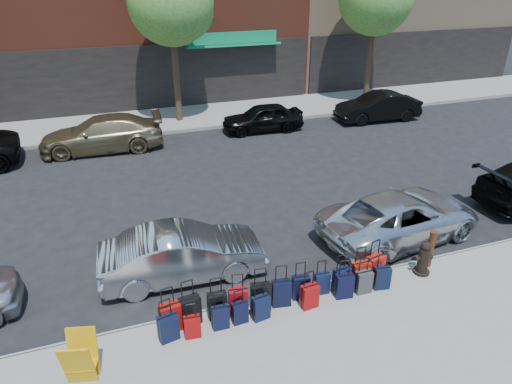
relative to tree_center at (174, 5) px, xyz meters
name	(u,v)px	position (x,y,z in m)	size (l,w,h in m)	color
ground	(222,212)	(-0.64, -9.50, -5.41)	(120.00, 120.00, 0.00)	black
sidewalk_near	(312,361)	(-0.64, -16.00, -5.34)	(60.00, 4.00, 0.15)	gray
sidewalk_far	(168,119)	(-0.64, 0.50, -5.34)	(60.00, 4.00, 0.15)	gray
curb_near	(274,297)	(-0.64, -13.98, -5.34)	(60.00, 0.08, 0.15)	gray
curb_far	(175,132)	(-0.64, -1.52, -5.34)	(60.00, 0.08, 0.15)	gray
tree_center	(174,5)	(0.00, 0.00, 0.00)	(3.80, 3.80, 7.27)	black
suitcase_front_0	(170,318)	(-3.09, -14.33, -4.93)	(0.46, 0.29, 1.04)	#980F09
suitcase_front_1	(190,311)	(-2.66, -14.26, -4.93)	(0.47, 0.31, 1.06)	black
suitcase_front_2	(217,305)	(-2.07, -14.26, -4.95)	(0.42, 0.25, 0.98)	black
suitcase_front_3	(238,301)	(-1.60, -14.26, -4.96)	(0.43, 0.28, 0.97)	#9C0A10
suitcase_front_4	(261,297)	(-1.10, -14.33, -4.94)	(0.46, 0.30, 1.04)	black
suitcase_front_5	(281,293)	(-0.63, -14.35, -4.95)	(0.45, 0.30, 1.01)	black
suitcase_front_6	(301,287)	(-0.13, -14.28, -4.97)	(0.41, 0.26, 0.93)	black
suitcase_front_7	(321,283)	(0.40, -14.28, -4.99)	(0.37, 0.22, 0.86)	black
suitcase_front_8	(341,279)	(0.88, -14.34, -4.96)	(0.43, 0.28, 0.95)	black
suitcase_front_9	(360,274)	(1.37, -14.34, -4.94)	(0.43, 0.24, 1.03)	#9B180A
suitcase_front_10	(375,268)	(1.82, -14.27, -4.93)	(0.49, 0.33, 1.07)	#AF120B
suitcase_back_0	(168,328)	(-3.17, -14.57, -4.97)	(0.44, 0.30, 0.95)	black
suitcase_back_1	(192,327)	(-2.70, -14.66, -5.02)	(0.35, 0.22, 0.79)	#930909
suitcase_back_2	(220,317)	(-2.10, -14.60, -5.00)	(0.36, 0.21, 0.84)	black
suitcase_back_3	(240,312)	(-1.67, -14.58, -5.01)	(0.35, 0.22, 0.79)	black
suitcase_back_4	(261,308)	(-1.21, -14.61, -4.98)	(0.41, 0.27, 0.90)	black
suitcase_back_6	(309,296)	(-0.07, -14.63, -4.98)	(0.40, 0.25, 0.91)	#94090A
suitcase_back_8	(344,286)	(0.82, -14.57, -4.97)	(0.43, 0.28, 0.95)	black
suitcase_back_9	(363,282)	(1.32, -14.57, -4.98)	(0.38, 0.23, 0.90)	#333337
suitcase_back_10	(382,278)	(1.80, -14.58, -4.98)	(0.41, 0.28, 0.90)	black
fire_hydrant	(424,259)	(3.08, -14.42, -4.85)	(0.45, 0.40, 0.88)	black
bollard	(431,248)	(3.44, -14.21, -4.75)	(0.18, 0.18, 0.99)	#38190C
display_rack	(81,359)	(-4.81, -15.03, -4.79)	(0.67, 0.71, 0.96)	#D3970B
car_near_1	(183,254)	(-2.42, -12.39, -4.75)	(1.39, 4.00, 1.32)	silver
car_near_2	(401,217)	(3.68, -12.61, -4.75)	(2.20, 4.76, 1.32)	silver
car_far_1	(102,134)	(-3.87, -2.66, -4.69)	(2.01, 4.94, 1.43)	#8F7F57
car_far_2	(263,118)	(3.29, -2.53, -4.78)	(1.50, 3.73, 1.27)	black
car_far_3	(378,107)	(9.23, -2.92, -4.72)	(1.46, 4.18, 1.38)	black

